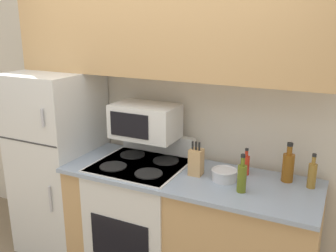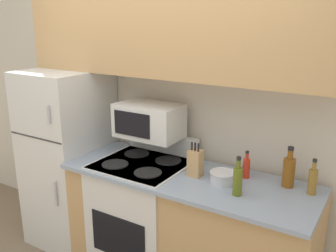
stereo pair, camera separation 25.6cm
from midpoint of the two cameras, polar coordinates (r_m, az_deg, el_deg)
wall_back at (r=3.09m, az=4.00°, el=2.30°), size 8.00×0.05×2.55m
lower_cabinets at (r=2.95m, az=5.48°, el=-15.62°), size 1.86×0.68×0.92m
refrigerator at (r=3.48m, az=-12.84°, el=-4.78°), size 0.62×0.70×1.59m
upper_cabinets at (r=2.83m, az=2.32°, el=13.70°), size 2.48×0.34×0.61m
stove at (r=3.10m, az=-1.37°, el=-13.43°), size 0.68×0.66×1.09m
microwave at (r=2.95m, az=-0.45°, el=0.80°), size 0.52×0.32×0.27m
knife_block at (r=2.69m, az=6.93°, el=-5.64°), size 0.09×0.09×0.25m
bowl at (r=2.63m, az=11.12°, el=-7.66°), size 0.18×0.18×0.08m
bottle_olive_oil at (r=2.45m, az=13.55°, el=-8.09°), size 0.06×0.06×0.26m
bottle_hot_sauce at (r=2.73m, az=14.53°, el=-6.17°), size 0.05×0.05×0.20m
bottle_vinegar at (r=2.62m, az=23.85°, el=-7.66°), size 0.06×0.06×0.24m
bottle_whiskey at (r=2.67m, az=20.59°, el=-6.49°), size 0.08×0.08×0.28m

